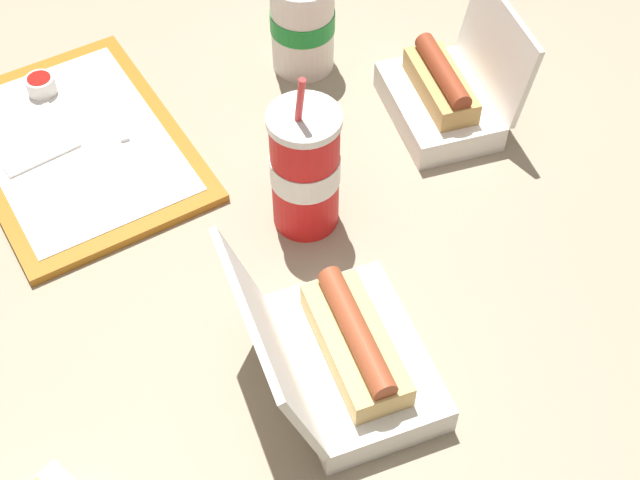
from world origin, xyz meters
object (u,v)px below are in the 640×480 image
object	(u,v)px
ketchup_cup	(41,84)
soda_cup_corner	(305,169)
soda_cup_right	(302,23)
clamshell_hotdog_left	(446,93)
plastic_fork	(115,114)
food_tray	(77,146)
clamshell_hotdog_corner	(348,354)

from	to	relation	value
ketchup_cup	soda_cup_corner	distance (m)	0.43
ketchup_cup	soda_cup_right	size ratio (longest dim) A/B	0.20
ketchup_cup	soda_cup_right	world-z (taller)	soda_cup_right
clamshell_hotdog_left	soda_cup_corner	bearing A→B (deg)	-65.19
plastic_fork	soda_cup_corner	distance (m)	0.32
food_tray	plastic_fork	world-z (taller)	plastic_fork
food_tray	clamshell_hotdog_left	distance (m)	0.49
ketchup_cup	clamshell_hotdog_corner	xyz separation A→B (m)	(0.56, 0.24, 0.01)
ketchup_cup	soda_cup_corner	bearing A→B (deg)	39.20
ketchup_cup	soda_cup_corner	xyz separation A→B (m)	(0.33, 0.27, 0.06)
ketchup_cup	plastic_fork	bearing A→B (deg)	46.15
clamshell_hotdog_left	soda_cup_corner	xyz separation A→B (m)	(0.11, -0.24, 0.05)
clamshell_hotdog_left	soda_cup_right	distance (m)	0.22
clamshell_hotdog_left	soda_cup_corner	world-z (taller)	soda_cup_corner
plastic_fork	soda_cup_corner	bearing A→B (deg)	34.11
ketchup_cup	soda_cup_right	xyz separation A→B (m)	(0.05, 0.36, 0.05)
ketchup_cup	plastic_fork	size ratio (longest dim) A/B	0.36
food_tray	clamshell_hotdog_corner	distance (m)	0.49
plastic_fork	clamshell_hotdog_corner	bearing A→B (deg)	15.34
clamshell_hotdog_corner	clamshell_hotdog_left	world-z (taller)	clamshell_hotdog_corner
clamshell_hotdog_left	soda_cup_right	bearing A→B (deg)	-139.42
plastic_fork	clamshell_hotdog_left	size ratio (longest dim) A/B	0.60
clamshell_hotdog_left	soda_cup_corner	size ratio (longest dim) A/B	0.79
clamshell_hotdog_corner	soda_cup_corner	xyz separation A→B (m)	(-0.23, 0.03, 0.05)
food_tray	soda_cup_corner	world-z (taller)	soda_cup_corner
food_tray	clamshell_hotdog_corner	size ratio (longest dim) A/B	1.99
plastic_fork	clamshell_hotdog_corner	world-z (taller)	clamshell_hotdog_corner
ketchup_cup	food_tray	bearing A→B (deg)	12.29
clamshell_hotdog_left	soda_cup_right	world-z (taller)	soda_cup_right
food_tray	ketchup_cup	xyz separation A→B (m)	(-0.12, -0.03, 0.02)
food_tray	plastic_fork	distance (m)	0.07
clamshell_hotdog_left	plastic_fork	bearing A→B (deg)	-108.23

